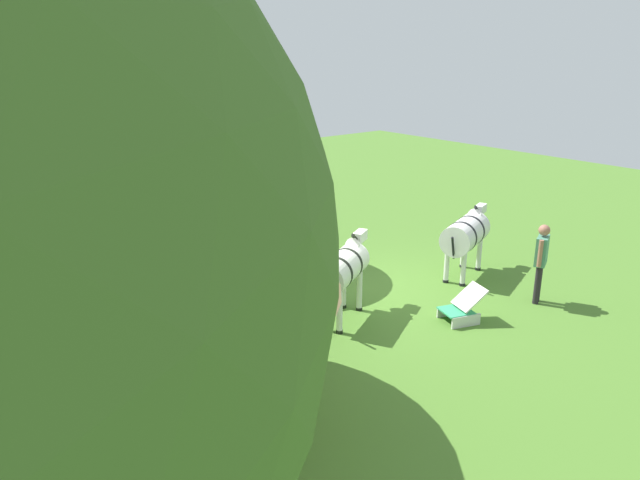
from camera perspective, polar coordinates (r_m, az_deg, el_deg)
ground_plane at (r=12.83m, az=3.97°, el=-4.85°), size 36.00×36.00×0.00m
thatched_hut at (r=7.83m, az=-19.21°, el=-2.80°), size 5.70×5.70×4.29m
shade_umbrella at (r=13.32m, az=-7.15°, el=7.91°), size 3.23×3.23×3.10m
patio_dining_table at (r=13.81m, az=-6.83°, el=-0.29°), size 1.54×0.96×0.74m
patio_chair_east_end at (r=15.09m, az=-6.09°, el=0.75°), size 0.61×0.61×0.90m
patio_chair_near_hut at (r=13.95m, az=-12.17°, el=-1.02°), size 0.60×0.59×0.90m
patio_chair_west_end at (r=12.64m, az=-7.50°, el=-2.77°), size 0.60×0.61×0.90m
patio_chair_near_lawn at (r=13.58m, az=-1.49°, el=-1.13°), size 0.61×0.61×0.90m
guest_beside_umbrella at (r=13.26m, az=0.15°, el=0.52°), size 0.59×0.24×1.64m
standing_watcher at (r=12.68m, az=20.33°, el=-1.47°), size 0.37×0.54×1.64m
striped_lounge_chair at (r=11.68m, az=13.32°, el=-6.33°), size 0.75×0.92×0.66m
zebra_nearest_camera at (r=11.17m, az=2.21°, el=-2.75°), size 1.24×1.89×1.57m
zebra_by_umbrella at (r=13.71m, az=13.75°, el=0.57°), size 1.14×2.06×1.52m
acacia_tree_behind_hut at (r=12.12m, az=-23.20°, el=11.21°), size 2.94×2.94×4.74m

